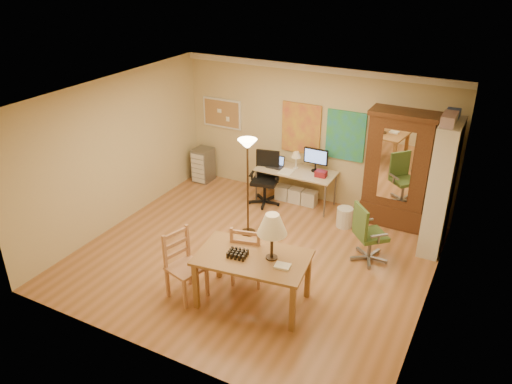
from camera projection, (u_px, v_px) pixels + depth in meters
The scene contains 16 objects.
floor at pixel (253, 257), 8.27m from camera, with size 5.50×5.50×0.00m, color #976135.
crown_molding at pixel (316, 68), 9.07m from camera, with size 5.50×0.08×0.12m, color white.
corkboard at pixel (222, 113), 10.44m from camera, with size 0.90×0.04×0.62m, color #A3764D.
art_panel_left at pixel (301, 128), 9.70m from camera, with size 0.80×0.04×1.00m, color yellow.
art_panel_right at pixel (345, 136), 9.33m from camera, with size 0.75×0.04×0.95m, color teal.
dining_table at pixel (260, 248), 6.81m from camera, with size 1.66×1.12×1.46m.
ladder_chair_back at pixel (248, 255), 7.46m from camera, with size 0.56×0.54×1.01m.
ladder_chair_left at pixel (185, 267), 7.16m from camera, with size 0.57×0.59×1.04m.
torchiere_lamp at pixel (248, 159), 8.34m from camera, with size 0.32×0.32×1.78m.
computer_desk at pixel (298, 183), 9.86m from camera, with size 1.55×0.68×1.17m.
office_chair_black at pixel (265, 190), 9.93m from camera, with size 0.65×0.65×1.05m.
office_chair_green at pixel (368, 246), 8.08m from camera, with size 0.65×0.64×1.01m.
drawer_cart at pixel (203, 165), 10.85m from camera, with size 0.37×0.44×0.73m.
armoire at pixel (397, 177), 8.92m from camera, with size 1.16×0.55×2.14m.
bookshelf at pixel (441, 188), 8.08m from camera, with size 0.33×0.89×2.23m.
wastebin at pixel (345, 217), 9.11m from camera, with size 0.30×0.30×0.37m, color silver.
Camera 1 is at (3.28, -6.14, 4.60)m, focal length 35.00 mm.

